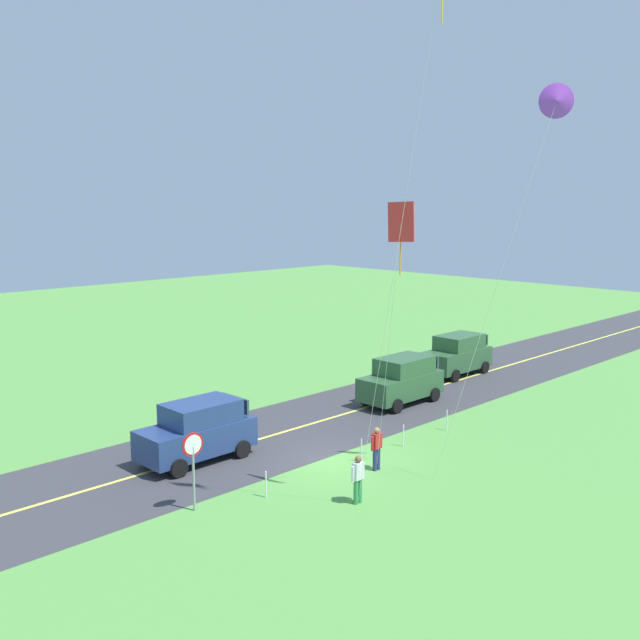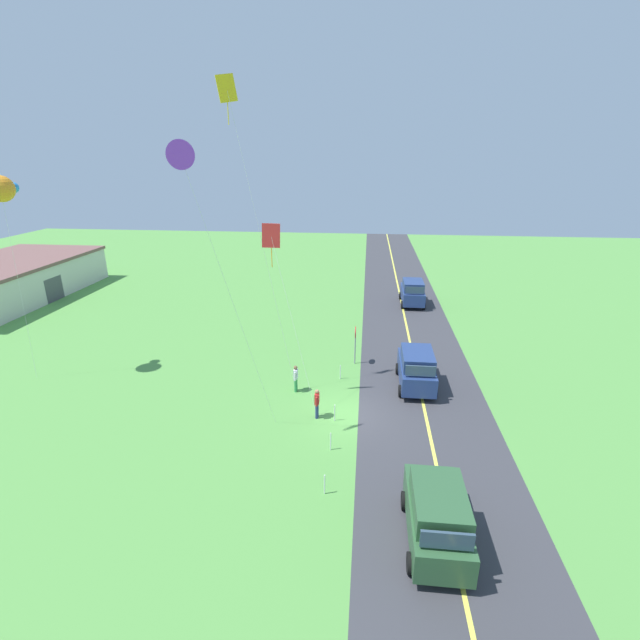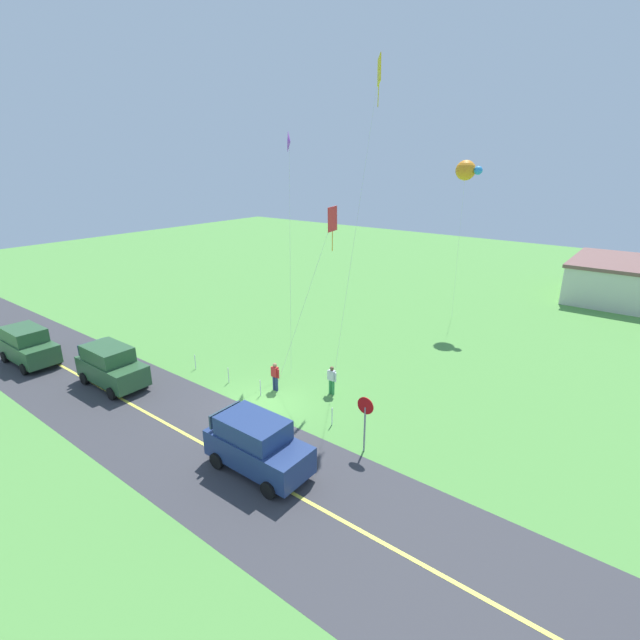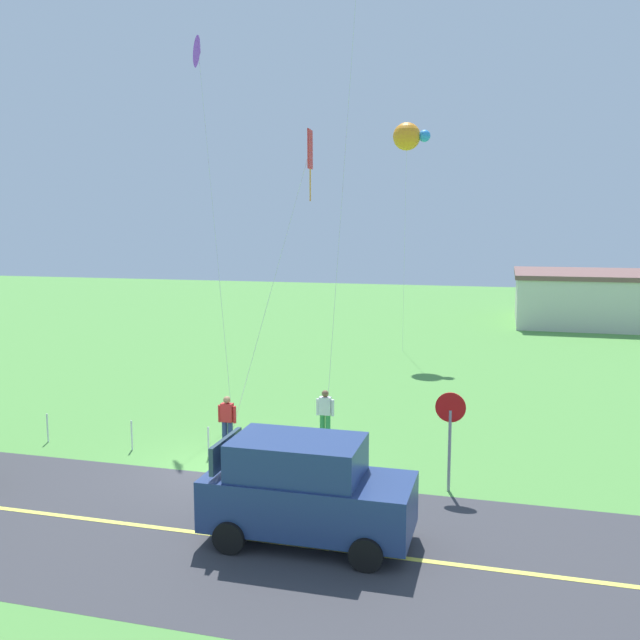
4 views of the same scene
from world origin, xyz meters
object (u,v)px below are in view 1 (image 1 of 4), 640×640
at_px(person_adult_companion, 377,447).
at_px(car_suv_foreground, 198,431).
at_px(person_adult_near, 358,478).
at_px(kite_green_far, 556,103).
at_px(stop_sign, 193,456).
at_px(car_parked_west_far, 457,354).
at_px(car_parked_west_near, 402,380).
at_px(kite_blue_mid, 401,228).

bearing_deg(person_adult_companion, car_suv_foreground, -84.90).
bearing_deg(person_adult_near, kite_green_far, 146.13).
bearing_deg(stop_sign, person_adult_companion, 165.64).
distance_m(car_parked_west_far, person_adult_near, 18.84).
distance_m(car_parked_west_far, stop_sign, 21.67).
height_order(stop_sign, person_adult_near, stop_sign).
relative_size(car_suv_foreground, person_adult_companion, 2.75).
bearing_deg(person_adult_near, car_parked_west_far, -157.74).
xyz_separation_m(car_suv_foreground, kite_green_far, (-6.88, 10.19, 11.56)).
bearing_deg(car_parked_west_near, kite_blue_mid, 38.23).
bearing_deg(person_adult_near, car_suv_foreground, -81.80).
bearing_deg(kite_blue_mid, car_suv_foreground, -74.69).
bearing_deg(car_parked_west_far, stop_sign, 12.81).
xyz_separation_m(car_suv_foreground, kite_blue_mid, (-2.15, 7.83, 7.70)).
distance_m(car_parked_west_far, person_adult_companion, 15.79).
distance_m(car_suv_foreground, kite_blue_mid, 11.19).
relative_size(car_suv_foreground, person_adult_near, 2.75).
xyz_separation_m(car_parked_west_far, person_adult_near, (17.03, 8.04, -0.29)).
xyz_separation_m(car_parked_west_near, stop_sign, (14.31, 3.26, 0.65)).
bearing_deg(car_parked_west_near, car_parked_west_far, -167.24).
bearing_deg(car_suv_foreground, person_adult_near, 101.22).
relative_size(car_suv_foreground, kite_green_far, 0.33).
height_order(kite_blue_mid, kite_green_far, kite_green_far).
bearing_deg(car_suv_foreground, kite_blue_mid, 105.31).
distance_m(car_suv_foreground, kite_green_far, 16.88).
xyz_separation_m(stop_sign, kite_blue_mid, (-4.86, 4.18, 7.06)).
relative_size(car_suv_foreground, car_parked_west_far, 1.00).
xyz_separation_m(person_adult_near, kite_green_far, (-5.51, 3.29, 11.85)).
height_order(person_adult_near, kite_green_far, kite_green_far).
height_order(car_suv_foreground, person_adult_companion, car_suv_foreground).
relative_size(person_adult_near, person_adult_companion, 1.00).
height_order(car_parked_west_near, person_adult_near, car_parked_west_near).
bearing_deg(car_parked_west_far, car_parked_west_near, 12.76).
xyz_separation_m(car_suv_foreground, person_adult_companion, (-4.02, 5.38, -0.29)).
bearing_deg(kite_green_far, car_parked_west_far, -135.47).
height_order(person_adult_near, kite_blue_mid, kite_blue_mid).
relative_size(stop_sign, kite_green_far, 0.19).
height_order(car_parked_west_far, person_adult_near, car_parked_west_far).
relative_size(car_suv_foreground, stop_sign, 1.72).
xyz_separation_m(car_suv_foreground, person_adult_near, (-1.37, 6.90, -0.29)).
bearing_deg(person_adult_companion, person_adult_near, -1.98).
bearing_deg(kite_green_far, car_parked_west_near, -115.68).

